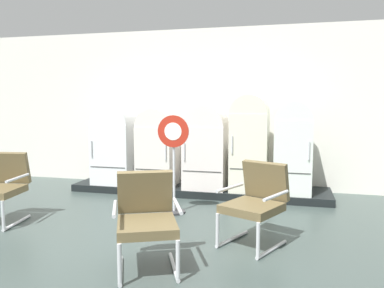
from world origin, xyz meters
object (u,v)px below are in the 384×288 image
(armchair_right, at_px, (256,200))
(refrigerator_1, at_px, (158,145))
(refrigerator_0, at_px, (116,142))
(refrigerator_2, at_px, (206,145))
(sign_stand, at_px, (174,166))
(armchair_center, at_px, (146,216))
(armchair_left, at_px, (1,184))
(refrigerator_3, at_px, (250,140))
(refrigerator_4, at_px, (293,145))

(armchair_right, bearing_deg, refrigerator_1, 131.81)
(refrigerator_0, xyz_separation_m, armchair_right, (2.74, -2.17, -0.36))
(refrigerator_0, bearing_deg, refrigerator_2, -1.80)
(refrigerator_0, bearing_deg, sign_stand, -39.73)
(refrigerator_1, bearing_deg, armchair_center, -72.66)
(sign_stand, bearing_deg, armchair_right, -36.66)
(refrigerator_0, xyz_separation_m, armchair_left, (-0.63, -2.19, -0.36))
(refrigerator_0, bearing_deg, armchair_center, -60.02)
(refrigerator_2, relative_size, refrigerator_3, 0.89)
(armchair_right, bearing_deg, armchair_center, -137.29)
(refrigerator_4, distance_m, sign_stand, 2.06)
(refrigerator_2, bearing_deg, refrigerator_4, 1.11)
(armchair_center, bearing_deg, refrigerator_0, 119.98)
(sign_stand, bearing_deg, armchair_center, -81.11)
(refrigerator_1, relative_size, armchair_left, 1.49)
(refrigerator_2, height_order, armchair_right, refrigerator_2)
(refrigerator_3, xyz_separation_m, armchair_right, (0.31, -2.16, -0.46))
(refrigerator_4, distance_m, armchair_center, 3.36)
(refrigerator_0, relative_size, armchair_left, 1.55)
(refrigerator_0, xyz_separation_m, refrigerator_2, (1.69, -0.05, -0.00))
(refrigerator_3, bearing_deg, refrigerator_0, 179.70)
(refrigerator_3, relative_size, refrigerator_4, 1.07)
(refrigerator_1, bearing_deg, refrigerator_2, -2.31)
(sign_stand, bearing_deg, refrigerator_1, 118.72)
(refrigerator_0, height_order, refrigerator_1, refrigerator_0)
(refrigerator_2, height_order, sign_stand, refrigerator_2)
(refrigerator_0, bearing_deg, refrigerator_3, -0.30)
(refrigerator_3, distance_m, sign_stand, 1.57)
(refrigerator_2, relative_size, armchair_right, 1.55)
(refrigerator_1, relative_size, refrigerator_3, 0.86)
(refrigerator_1, xyz_separation_m, refrigerator_2, (0.87, -0.04, 0.02))
(armchair_right, bearing_deg, refrigerator_0, 141.65)
(armchair_right, xyz_separation_m, sign_stand, (-1.26, 0.94, 0.18))
(refrigerator_3, distance_m, armchair_left, 3.79)
(refrigerator_2, height_order, refrigerator_4, refrigerator_4)
(refrigerator_2, distance_m, sign_stand, 1.21)
(refrigerator_0, distance_m, refrigerator_2, 1.69)
(armchair_right, distance_m, sign_stand, 1.58)
(refrigerator_4, bearing_deg, sign_stand, -143.87)
(refrigerator_2, distance_m, refrigerator_3, 0.75)
(refrigerator_1, height_order, armchair_right, refrigerator_1)
(armchair_center, bearing_deg, armchair_left, 159.88)
(armchair_right, bearing_deg, refrigerator_3, 98.13)
(refrigerator_0, distance_m, armchair_center, 3.56)
(sign_stand, bearing_deg, refrigerator_0, 140.27)
(refrigerator_1, distance_m, armchair_center, 3.21)
(refrigerator_3, height_order, refrigerator_4, refrigerator_3)
(refrigerator_1, height_order, armchair_center, refrigerator_1)
(refrigerator_0, distance_m, refrigerator_1, 0.82)
(armchair_center, bearing_deg, refrigerator_1, 107.34)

